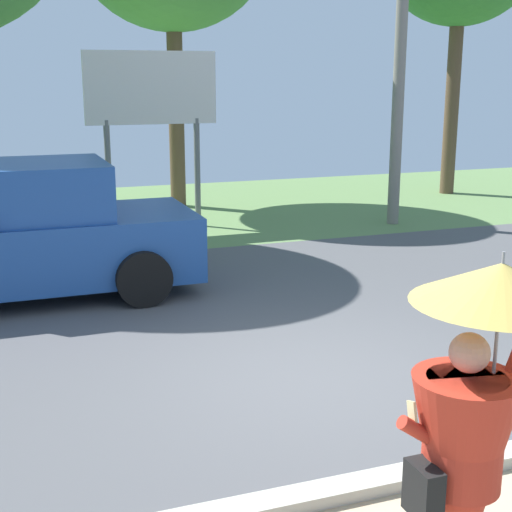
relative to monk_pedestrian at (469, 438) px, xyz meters
name	(u,v)px	position (x,y,z in m)	size (l,w,h in m)	color
ground_plane	(231,302)	(0.65, 6.22, -1.13)	(40.00, 22.00, 0.20)	#4C4C4F
monk_pedestrian	(469,438)	(0.00, 0.00, 0.00)	(1.05, 0.96, 2.13)	#B22D1E
pickup_truck	(7,237)	(-2.22, 7.35, -0.22)	(5.20, 2.28, 1.88)	#1E478C
utility_pole	(400,62)	(5.53, 10.18, 2.21)	(1.80, 0.24, 6.26)	gray
roadside_billboard	(151,101)	(0.71, 11.34, 1.46)	(2.60, 0.12, 3.50)	slate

